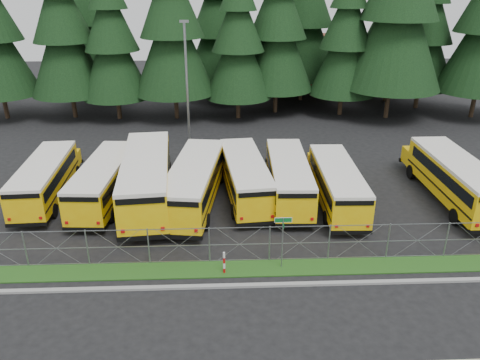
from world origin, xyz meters
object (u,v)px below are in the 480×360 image
Objects in this scene: bus_5 at (288,178)px; striped_bollard at (224,263)px; bus_0 at (47,179)px; bus_2 at (147,179)px; bus_1 at (106,181)px; bus_3 at (196,183)px; bus_4 at (244,178)px; bus_east at (452,180)px; street_sign at (283,232)px; bus_6 at (336,184)px; light_standard at (187,81)px.

striped_bollard is at bearing -114.81° from bus_5.
bus_5 reaches higher than bus_0.
bus_2 is 1.19× the size of bus_5.
bus_3 reaches higher than bus_1.
bus_0 is 12.67m from bus_4.
street_sign is at bearing -148.94° from bus_east.
bus_6 is at bearing 58.76° from street_sign.
bus_4 reaches higher than bus_0.
bus_0 is 13.57m from light_standard.
bus_east is (10.34, -0.86, 0.10)m from bus_5.
bus_4 is at bearing 99.81° from street_sign.
striped_bollard is at bearing -44.96° from bus_1.
bus_0 is 25.83m from bus_east.
bus_5 is at bearing -3.31° from bus_2.
bus_6 is 0.97× the size of light_standard.
bus_5 is (5.88, 0.74, -0.10)m from bus_3.
bus_5 is 10.37m from bus_east.
bus_3 is at bearing -10.79° from bus_0.
bus_4 reaches higher than striped_bollard.
bus_5 is at bearing 80.27° from street_sign.
bus_4 is at bearing 174.96° from bus_east.
bus_1 is at bearing 167.10° from bus_2.
bus_4 is at bearing -4.43° from bus_0.
bus_4 is (8.80, 0.20, 0.00)m from bus_1.
bus_3 is at bearing -4.20° from bus_1.
street_sign is at bearing -119.69° from bus_6.
bus_0 is at bearing 176.61° from bus_east.
striped_bollard is at bearing -152.95° from bus_east.
bus_2 is 8.93m from bus_5.
light_standard reaches higher than bus_0.
bus_1 is at bearing 131.35° from striped_bollard.
bus_3 is 11.76m from light_standard.
bus_6 is at bearing -8.58° from bus_2.
bus_2 reaches higher than bus_6.
light_standard is (8.53, 9.67, 4.21)m from bus_0.
bus_4 is 3.61× the size of street_sign.
bus_east reaches higher than bus_1.
bus_3 is 1.08× the size of bus_5.
bus_6 reaches higher than bus_0.
bus_east is (25.79, -1.43, 0.15)m from bus_0.
bus_0 reaches higher than striped_bollard.
street_sign is at bearing -34.41° from bus_1.
bus_east is (21.92, -0.91, 0.11)m from bus_1.
bus_2 reaches higher than bus_east.
light_standard is at bearing 98.35° from striped_bollard.
light_standard reaches higher than street_sign.
street_sign reaches higher than bus_6.
striped_bollard is (-7.06, -7.36, -0.70)m from bus_6.
bus_6 is 3.52× the size of street_sign.
light_standard is at bearing 69.14° from bus_1.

